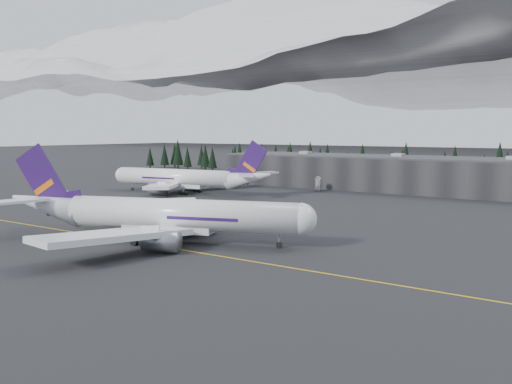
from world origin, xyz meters
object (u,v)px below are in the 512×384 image
Objects in this scene: jet_parked at (188,178)px; jet_main at (156,214)px; gse_vehicle_a at (319,189)px; terminal at (424,174)px.

jet_main is at bearing 119.59° from jet_parked.
jet_main is 87.94m from jet_parked.
jet_main reaches higher than gse_vehicle_a.
gse_vehicle_a is at bearing -143.03° from jet_parked.
terminal is at bearing 64.23° from jet_main.
jet_main is at bearing -73.82° from gse_vehicle_a.
terminal is 2.51× the size of jet_main.
gse_vehicle_a is (-20.97, 103.36, -4.73)m from jet_main.
gse_vehicle_a is at bearing -147.59° from terminal.
jet_parked is 48.23m from gse_vehicle_a.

